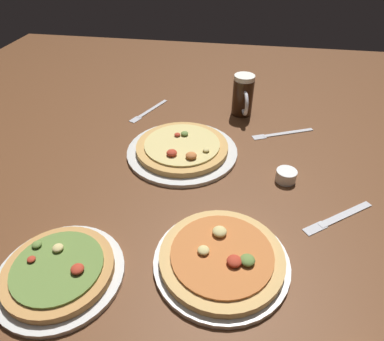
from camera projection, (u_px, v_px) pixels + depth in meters
name	position (u px, v px, depth m)	size (l,w,h in m)	color
ground_plane	(192.00, 180.00, 0.97)	(2.40, 2.40, 0.03)	brown
pizza_plate_near	(59.00, 272.00, 0.69)	(0.26, 0.26, 0.05)	silver
pizza_plate_far	(182.00, 149.00, 1.04)	(0.34, 0.34, 0.05)	silver
pizza_plate_side	(222.00, 259.00, 0.71)	(0.29, 0.29, 0.05)	silver
beer_mug_dark	(243.00, 96.00, 1.20)	(0.07, 0.13, 0.15)	black
ramekin_sauce	(286.00, 176.00, 0.93)	(0.06, 0.06, 0.03)	white
fork_left	(148.00, 111.00, 1.26)	(0.10, 0.19, 0.01)	silver
knife_right	(338.00, 217.00, 0.82)	(0.18, 0.14, 0.01)	silver
fork_spare	(282.00, 133.00, 1.13)	(0.21, 0.11, 0.01)	silver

